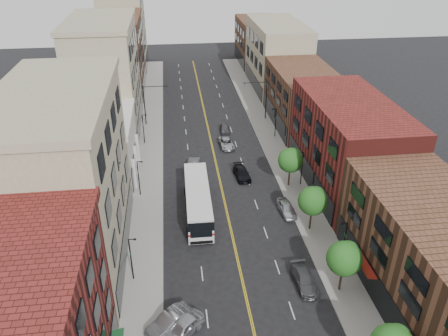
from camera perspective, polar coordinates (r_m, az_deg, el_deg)
name	(u,v)px	position (r m, az deg, el deg)	size (l,w,h in m)	color
ground	(254,332)	(41.57, 3.92, -20.57)	(220.00, 220.00, 0.00)	black
sidewalk_left	(150,157)	(69.08, -9.62, 1.43)	(4.00, 110.00, 0.15)	gray
sidewalk_right	(276,150)	(70.78, 6.75, 2.36)	(4.00, 110.00, 0.15)	gray
bldg_l_tanoffice	(67,183)	(46.70, -19.79, -1.82)	(10.00, 22.00, 18.00)	gray
bldg_l_white	(97,148)	(64.59, -16.20, 2.50)	(10.00, 14.00, 8.00)	silver
bldg_l_far_a	(106,78)	(78.48, -15.13, 11.30)	(10.00, 20.00, 18.00)	gray
bldg_l_far_b	(118,56)	(97.99, -13.71, 14.00)	(10.00, 20.00, 15.00)	brown
bldg_l_far_c	(123,27)	(114.92, -13.04, 17.50)	(10.00, 16.00, 20.00)	gray
bldg_r_near	(447,273)	(43.90, 27.07, -12.13)	(10.00, 26.00, 10.00)	brown
bldg_r_mid	(347,144)	(60.95, 15.83, 3.02)	(10.00, 22.00, 12.00)	maroon
bldg_r_far_a	(303,98)	(79.51, 10.29, 9.01)	(10.00, 20.00, 10.00)	brown
bldg_r_far_b	(277,56)	(98.26, 6.92, 14.33)	(10.00, 22.00, 14.00)	gray
bldg_r_far_c	(259,42)	(117.58, 4.58, 16.12)	(10.00, 18.00, 11.00)	brown
tree_r_1	(345,257)	(43.75, 15.52, -11.17)	(3.40, 3.40, 5.59)	black
tree_r_2	(313,200)	(51.21, 11.59, -4.10)	(3.40, 3.40, 5.59)	black
tree_r_3	(291,159)	(59.41, 8.75, 1.12)	(3.40, 3.40, 5.59)	black
lamp_l_1	(131,257)	(44.99, -12.02, -11.28)	(0.81, 0.55, 5.05)	black
lamp_l_2	(139,176)	(58.13, -11.05, -1.08)	(0.81, 0.55, 5.05)	black
lamp_l_3	(144,127)	(72.42, -10.46, 5.24)	(0.81, 0.55, 5.05)	black
lamp_r_1	(344,240)	(47.79, 15.42, -9.03)	(0.81, 0.55, 5.05)	black
lamp_r_2	(302,166)	(60.32, 10.12, 0.19)	(0.81, 0.55, 5.05)	black
lamp_r_3	(275,121)	(74.19, 6.73, 6.12)	(0.81, 0.55, 5.05)	black
signal_mast_left	(148,100)	(79.19, -9.86, 8.70)	(4.49, 0.18, 7.20)	black
signal_mast_right	(262,96)	(80.71, 5.03, 9.41)	(4.49, 0.18, 7.20)	black
city_bus	(198,199)	(54.33, -3.44, -4.04)	(3.39, 13.48, 3.45)	silver
car_angle_a	(183,328)	(40.95, -5.37, -20.05)	(1.77, 4.40, 1.50)	#AEAFB6
car_angle_b	(170,321)	(41.52, -7.12, -19.25)	(1.62, 4.65, 1.53)	#93959A
car_parked_mid	(304,280)	(45.72, 10.47, -14.14)	(1.93, 4.74, 1.38)	#46464A
car_parked_far	(287,208)	(55.36, 8.18, -5.22)	(1.70, 4.23, 1.44)	#B9BCC2
car_lane_behind	(194,165)	(64.49, -3.99, 0.40)	(1.66, 4.75, 1.57)	#54555A
car_lane_a	(242,173)	(62.45, 2.34, -0.68)	(1.90, 4.67, 1.35)	black
car_lane_b	(226,143)	(71.25, 0.31, 3.28)	(2.16, 4.69, 1.30)	#AEB0B7
car_lane_c	(225,128)	(76.58, 0.10, 5.18)	(1.51, 3.76, 1.28)	#48484C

